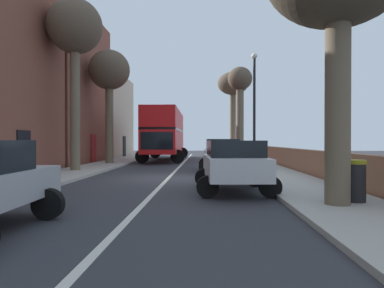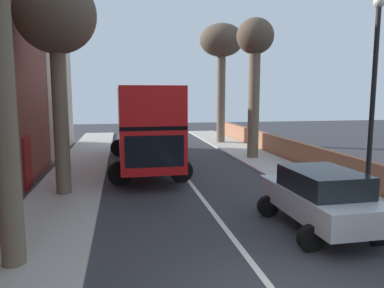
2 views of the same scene
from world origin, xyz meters
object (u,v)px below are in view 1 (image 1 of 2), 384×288
Objects in this scene: street_tree_right_1 at (240,88)px; street_tree_left_0 at (75,32)px; street_tree_left_2 at (109,74)px; lamppost_right at (254,101)px; parked_car_silver_right_1 at (222,153)px; parked_car_white_right_0 at (234,163)px; double_decker_bus at (165,132)px; street_tree_right_5 at (233,87)px; litter_bin_right at (355,181)px.

street_tree_left_0 is at bearing -129.29° from street_tree_right_1.
lamppost_right is (9.25, -4.44, -2.43)m from street_tree_left_2.
parked_car_silver_right_1 is at bearing -100.77° from street_tree_right_1.
parked_car_silver_right_1 reaches higher than parked_car_white_right_0.
street_tree_left_2 is 1.23× the size of lamppost_right.
street_tree_right_5 is at bearing 52.26° from double_decker_bus.
street_tree_left_0 reaches higher than parked_car_white_right_0.
lamppost_right is at bearing -57.49° from double_decker_bus.
street_tree_left_2 reaches higher than double_decker_bus.
double_decker_bus is at bearing 113.02° from parked_car_silver_right_1.
double_decker_bus is at bearing -127.74° from street_tree_right_5.
litter_bin_right is (10.25, -14.73, -5.60)m from street_tree_left_2.
street_tree_left_0 is at bearing -91.75° from street_tree_left_2.
street_tree_right_5 reaches higher than street_tree_right_1.
street_tree_left_2 is 0.88× the size of street_tree_right_5.
lamppost_right reaches higher than double_decker_bus.
parked_car_white_right_0 is at bearing -59.03° from street_tree_left_2.
street_tree_right_1 is at bearing 50.71° from street_tree_left_0.
street_tree_left_0 is at bearing -173.38° from parked_car_silver_right_1.
parked_car_white_right_0 is at bearing -40.98° from street_tree_left_0.
double_decker_bus is 7.10m from street_tree_left_2.
litter_bin_right is at bearing -55.15° from street_tree_left_2.
street_tree_left_2 reaches higher than litter_bin_right.
street_tree_left_0 is 8.53× the size of litter_bin_right.
lamppost_right reaches higher than parked_car_silver_right_1.
lamppost_right is at bearing 95.55° from litter_bin_right.
parked_car_white_right_0 is (4.20, -17.40, -1.42)m from double_decker_bus.
street_tree_left_2 is at bearing 124.85° from litter_bin_right.
street_tree_right_5 is 17.86m from lamppost_right.
street_tree_left_2 is 7.46× the size of litter_bin_right.
street_tree_right_5 is (6.27, 8.10, 4.93)m from double_decker_bus.
street_tree_right_5 is 28.59m from litter_bin_right.
parked_car_white_right_0 is 11.94m from street_tree_left_0.
parked_car_silver_right_1 is at bearing -165.35° from lamppost_right.
street_tree_right_1 is at bearing 88.40° from lamppost_right.
street_tree_left_0 is 1.14× the size of street_tree_left_2.
street_tree_right_1 is at bearing 79.23° from parked_car_silver_right_1.
street_tree_right_5 reaches higher than double_decker_bus.
lamppost_right is (6.00, -9.42, 1.45)m from double_decker_bus.
street_tree_left_2 is (0.18, 5.79, -1.04)m from street_tree_left_0.
street_tree_right_1 is (9.72, 11.89, -1.19)m from street_tree_left_0.
street_tree_right_5 is at bearing 85.37° from parked_car_white_right_0.
parked_car_white_right_0 is at bearing -102.68° from lamppost_right.
double_decker_bus is 17.96m from parked_car_white_right_0.
lamppost_right is at bearing -90.87° from street_tree_right_5.
double_decker_bus is 1.41× the size of street_tree_left_2.
litter_bin_right is at bearing -39.43° from parked_car_white_right_0.
street_tree_left_0 is 1.40× the size of lamppost_right.
litter_bin_right is (2.80, -2.30, -0.29)m from parked_car_white_right_0.
street_tree_right_1 is 1.01× the size of street_tree_left_2.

